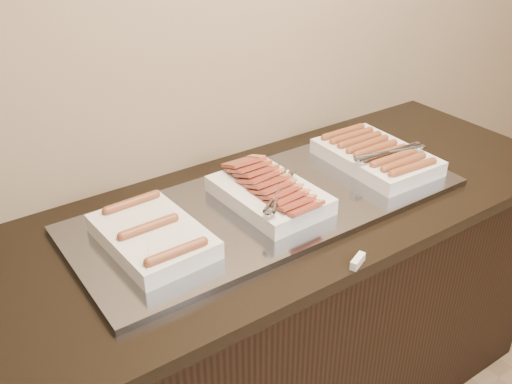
{
  "coord_description": "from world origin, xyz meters",
  "views": [
    {
      "loc": [
        -0.89,
        0.95,
        1.8
      ],
      "look_at": [
        -0.07,
        2.13,
        0.97
      ],
      "focal_mm": 40.0,
      "sensor_mm": 36.0,
      "label": 1
    }
  ],
  "objects_px": {
    "dish_left": "(152,235)",
    "dish_right": "(376,155)",
    "counter": "(272,317)",
    "dish_center": "(270,192)",
    "warming_tray": "(271,204)"
  },
  "relations": [
    {
      "from": "dish_left",
      "to": "dish_right",
      "type": "height_order",
      "value": "dish_right"
    },
    {
      "from": "counter",
      "to": "dish_center",
      "type": "relative_size",
      "value": 5.55
    },
    {
      "from": "dish_center",
      "to": "warming_tray",
      "type": "bearing_deg",
      "value": 28.26
    },
    {
      "from": "counter",
      "to": "dish_left",
      "type": "xyz_separation_m",
      "value": [
        -0.4,
        -0.0,
        0.5
      ]
    },
    {
      "from": "warming_tray",
      "to": "dish_left",
      "type": "height_order",
      "value": "dish_left"
    },
    {
      "from": "counter",
      "to": "dish_right",
      "type": "distance_m",
      "value": 0.65
    },
    {
      "from": "warming_tray",
      "to": "counter",
      "type": "bearing_deg",
      "value": 0.0
    },
    {
      "from": "warming_tray",
      "to": "dish_center",
      "type": "height_order",
      "value": "dish_center"
    },
    {
      "from": "dish_left",
      "to": "warming_tray",
      "type": "bearing_deg",
      "value": -3.05
    },
    {
      "from": "dish_right",
      "to": "counter",
      "type": "bearing_deg",
      "value": -179.18
    },
    {
      "from": "dish_left",
      "to": "dish_center",
      "type": "bearing_deg",
      "value": -3.66
    },
    {
      "from": "dish_center",
      "to": "dish_right",
      "type": "relative_size",
      "value": 0.95
    },
    {
      "from": "warming_tray",
      "to": "dish_left",
      "type": "relative_size",
      "value": 3.42
    },
    {
      "from": "dish_left",
      "to": "dish_center",
      "type": "relative_size",
      "value": 0.95
    },
    {
      "from": "counter",
      "to": "warming_tray",
      "type": "distance_m",
      "value": 0.46
    }
  ]
}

